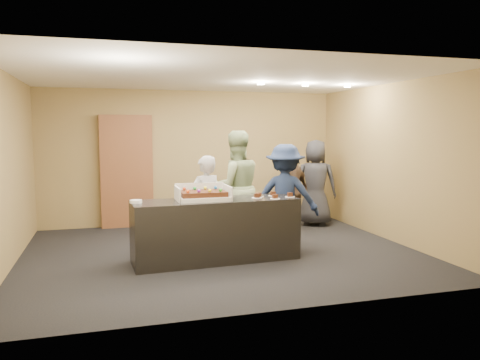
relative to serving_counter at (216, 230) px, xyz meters
The scene contains 17 objects.
room 1.01m from the serving_counter, 65.48° to the left, with size 6.04×6.00×2.70m.
serving_counter is the anchor object (origin of this frame).
storage_cabinet 3.12m from the serving_counter, 111.62° to the left, with size 1.00×0.15×2.20m, color brown.
cake_box 0.53m from the serving_counter, behind, with size 0.75×0.52×0.22m.
sheet_cake 0.58m from the serving_counter, behind, with size 0.64×0.44×0.12m.
plate_stack 1.23m from the serving_counter, behind, with size 0.17×0.17×0.04m, color white.
slice_a 0.78m from the serving_counter, ahead, with size 0.15×0.15×0.07m.
slice_b 0.82m from the serving_counter, ahead, with size 0.15×0.15×0.07m.
slice_c 0.99m from the serving_counter, 11.92° to the right, with size 0.15×0.15×0.07m.
slice_d 1.05m from the serving_counter, ahead, with size 0.15×0.15×0.07m.
slice_e 1.22m from the serving_counter, ahead, with size 0.15×0.15×0.07m.
person_server_grey 0.55m from the serving_counter, 97.28° to the left, with size 0.55×0.36×1.52m, color #A6A7AC.
person_sage_man 1.18m from the serving_counter, 58.88° to the left, with size 0.92×0.72×1.89m, color #99AF7C.
person_navy_man 1.39m from the serving_counter, 19.72° to the left, with size 1.08×0.62×1.68m, color #192646.
person_brown_extra 2.36m from the serving_counter, 39.49° to the left, with size 0.92×0.38×1.57m, color brown.
person_dark_suit 3.21m from the serving_counter, 38.12° to the left, with size 0.84×0.55×1.72m, color #28292E.
ceiling_spotlights 3.00m from the serving_counter, 27.28° to the left, with size 1.72×0.12×0.03m.
Camera 1 is at (-1.72, -6.96, 1.89)m, focal length 35.00 mm.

